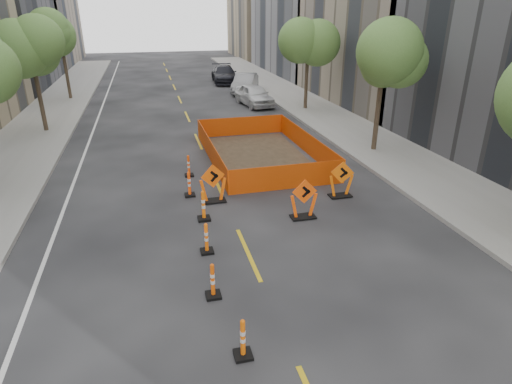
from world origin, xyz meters
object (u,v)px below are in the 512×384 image
object	(u,v)px
channelizer_4	(206,238)
channelizer_6	(189,184)
channelizer_3	(213,280)
channelizer_7	(189,166)
chevron_sign_center	(304,199)
channelizer_2	(243,338)
chevron_sign_left	(213,183)
chevron_sign_right	(341,179)
parked_car_near	(254,95)
parked_car_far	(224,74)
parked_car_mid	(245,83)
channelizer_5	(203,205)

from	to	relation	value
channelizer_4	channelizer_6	bearing A→B (deg)	90.69
channelizer_3	channelizer_7	xyz separation A→B (m)	(0.29, 8.64, -0.01)
chevron_sign_center	channelizer_2	bearing A→B (deg)	-117.37
channelizer_4	chevron_sign_left	size ratio (longest dim) A/B	0.65
chevron_sign_left	chevron_sign_right	world-z (taller)	chevron_sign_left
parked_car_near	parked_car_far	size ratio (longest dim) A/B	0.82
channelizer_2	channelizer_7	xyz separation A→B (m)	(0.00, 10.79, -0.00)
channelizer_4	channelizer_6	xyz separation A→B (m)	(-0.05, 4.32, 0.02)
channelizer_7	parked_car_far	world-z (taller)	parked_car_far
channelizer_6	chevron_sign_center	size ratio (longest dim) A/B	0.70
channelizer_3	parked_car_mid	bearing A→B (deg)	75.57
channelizer_5	chevron_sign_center	xyz separation A→B (m)	(3.36, -0.70, 0.18)
channelizer_5	parked_car_near	bearing A→B (deg)	70.86
channelizer_5	chevron_sign_center	size ratio (longest dim) A/B	0.75
chevron_sign_center	parked_car_far	size ratio (longest dim) A/B	0.26
channelizer_2	parked_car_near	xyz separation A→B (m)	(6.27, 24.35, 0.29)
chevron_sign_left	parked_car_mid	size ratio (longest dim) A/B	0.31
channelizer_4	chevron_sign_center	size ratio (longest dim) A/B	0.67
channelizer_6	parked_car_mid	size ratio (longest dim) A/B	0.21
channelizer_2	parked_car_far	size ratio (longest dim) A/B	0.17
channelizer_6	parked_car_mid	bearing A→B (deg)	71.62
parked_car_near	channelizer_6	bearing A→B (deg)	-120.34
parked_car_mid	channelizer_3	bearing A→B (deg)	-82.61
channelizer_3	channelizer_5	size ratio (longest dim) A/B	0.90
chevron_sign_right	parked_car_far	distance (m)	28.25
chevron_sign_right	channelizer_7	bearing A→B (deg)	165.17
chevron_sign_left	parked_car_mid	distance (m)	22.62
channelizer_3	channelizer_5	world-z (taller)	channelizer_5
chevron_sign_right	parked_car_mid	bearing A→B (deg)	105.63
channelizer_6	chevron_sign_right	xyz separation A→B (m)	(5.63, -1.49, 0.22)
channelizer_3	chevron_sign_right	bearing A→B (deg)	41.08
channelizer_6	chevron_sign_right	distance (m)	5.83
channelizer_4	channelizer_6	size ratio (longest dim) A/B	0.97
channelizer_7	parked_car_far	xyz separation A→B (m)	(6.01, 24.59, 0.32)
channelizer_3	parked_car_far	distance (m)	33.82
channelizer_4	parked_car_far	world-z (taller)	parked_car_far
channelizer_4	channelizer_5	bearing A→B (deg)	84.55
channelizer_2	channelizer_6	size ratio (longest dim) A/B	0.95
chevron_sign_center	channelizer_7	bearing A→B (deg)	127.50
channelizer_3	chevron_sign_left	distance (m)	5.79
channelizer_2	channelizer_4	size ratio (longest dim) A/B	0.98
channelizer_2	channelizer_6	xyz separation A→B (m)	(-0.20, 8.64, 0.03)
channelizer_2	channelizer_3	bearing A→B (deg)	97.65
channelizer_2	channelizer_5	world-z (taller)	channelizer_5
channelizer_3	parked_car_far	world-z (taller)	parked_car_far
channelizer_6	parked_car_near	xyz separation A→B (m)	(6.46, 15.71, 0.27)
channelizer_6	chevron_sign_left	xyz separation A→B (m)	(0.81, -0.77, 0.25)
channelizer_7	chevron_sign_left	size ratio (longest dim) A/B	0.63
chevron_sign_left	chevron_sign_right	distance (m)	4.87
channelizer_7	chevron_sign_center	size ratio (longest dim) A/B	0.66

